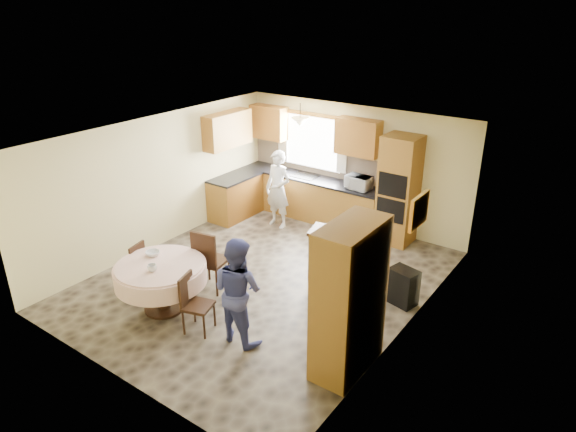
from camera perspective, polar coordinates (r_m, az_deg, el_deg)
The scene contains 36 objects.
floor at distance 8.84m, azimuth -2.58°, elevation -7.07°, with size 5.00×6.00×0.01m, color #71644F.
ceiling at distance 7.87m, azimuth -2.91°, elevation 8.83°, with size 5.00×6.00×0.01m, color white.
wall_back at distance 10.64m, azimuth 7.31°, elevation 5.54°, with size 5.00×0.02×2.50m, color beige.
wall_front at distance 6.46m, azimuth -19.55°, elevation -8.08°, with size 5.00×0.02×2.50m, color beige.
wall_left at distance 9.92m, azimuth -14.21°, elevation 3.68°, with size 0.02×6.00×2.50m, color beige.
wall_right at distance 7.14m, azimuth 13.31°, elevation -4.14°, with size 0.02×6.00×2.50m, color beige.
window at distance 11.01m, azimuth 2.75°, elevation 8.21°, with size 1.40×0.03×1.10m, color white.
curtain_left at distance 11.37m, azimuth -0.60°, elevation 8.99°, with size 0.22×0.02×1.15m, color white.
curtain_right at distance 10.58m, azimuth 6.04°, elevation 7.77°, with size 0.22×0.02×1.15m, color white.
base_cab_back at distance 11.07m, azimuth 2.49°, elevation 1.98°, with size 3.30×0.60×0.88m, color #B27F2F.
counter_back at distance 10.91m, azimuth 2.54°, elevation 4.23°, with size 3.30×0.64×0.04m, color black.
base_cab_left at distance 11.17m, azimuth -5.86°, elevation 2.07°, with size 0.60×1.20×0.88m, color #B27F2F.
counter_left at distance 11.01m, azimuth -5.96°, elevation 4.30°, with size 0.64×1.20×0.04m, color black.
backsplash at distance 11.06m, azimuth 3.39°, elevation 6.00°, with size 3.30×0.02×0.55m, color tan.
wall_cab_left at distance 11.41m, azimuth -2.13°, elevation 10.37°, with size 0.85×0.33×0.72m, color #AB782A.
wall_cab_right at distance 10.25m, azimuth 7.79°, elevation 8.67°, with size 0.90×0.33×0.72m, color #AB782A.
wall_cab_side at distance 10.82m, azimuth -6.73°, elevation 9.50°, with size 0.33×1.20×0.72m, color #AB782A.
oven_tower at distance 9.97m, azimuth 12.19°, elevation 2.81°, with size 0.66×0.62×2.12m, color #B27F2F.
oven_upper at distance 9.64m, azimuth 11.52°, elevation 3.34°, with size 0.56×0.01×0.45m, color black.
oven_lower at distance 9.81m, azimuth 11.29°, elevation 0.60°, with size 0.56×0.01×0.45m, color black.
pendant at distance 10.50m, azimuth 1.35°, elevation 10.41°, with size 0.36×0.36×0.18m, color beige.
sideboard at distance 8.62m, azimuth 6.32°, elevation -4.78°, with size 1.19×0.49×0.85m, color #38200F.
space_heater at distance 8.25m, azimuth 12.66°, elevation -7.67°, with size 0.43×0.30×0.59m, color black.
cupboard at distance 6.46m, azimuth 6.83°, elevation -9.15°, with size 0.53×1.07×2.03m, color #B27F2F.
dining_table at distance 7.98m, azimuth -13.95°, elevation -6.31°, with size 1.38×1.38×0.78m.
chair_left at distance 8.64m, azimuth -16.75°, elevation -5.24°, with size 0.45×0.45×0.87m.
chair_back at distance 8.34m, azimuth -8.82°, elevation -4.62°, with size 0.55×0.55×1.08m.
chair_right at distance 7.49m, azimuth -10.49°, elevation -9.21°, with size 0.48×0.48×0.88m.
framed_picture at distance 7.18m, azimuth 14.35°, elevation 0.58°, with size 0.06×0.56×0.47m.
microwave at distance 10.27m, azimuth 7.84°, elevation 3.71°, with size 0.49×0.33×0.27m, color silver.
person_sink at distance 10.52m, azimuth -1.12°, elevation 2.98°, with size 0.59×0.39×1.62m, color silver.
person_dining at distance 7.08m, azimuth -5.61°, elevation -8.23°, with size 0.76×0.59×1.55m, color #3D4385.
bowl_sideboard at distance 8.54m, azimuth 4.86°, elevation -1.60°, with size 0.24×0.24×0.06m, color #B2B2B2.
bottle_sideboard at distance 8.28m, azimuth 7.84°, elevation -1.70°, with size 0.11×0.11×0.29m, color silver.
cup_table at distance 7.72m, azimuth -14.87°, elevation -5.60°, with size 0.14×0.14×0.11m, color #B2B2B2.
bowl_table at distance 8.17m, azimuth -14.80°, elevation -4.04°, with size 0.22×0.22×0.07m, color #B2B2B2.
Camera 1 is at (4.74, -5.97, 4.47)m, focal length 32.00 mm.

